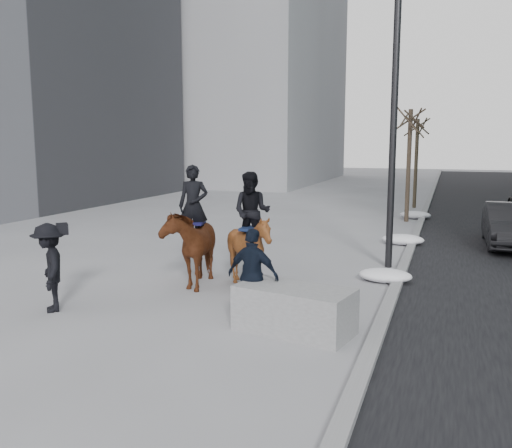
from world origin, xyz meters
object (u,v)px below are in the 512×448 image
(planter, at_px, (294,310))
(mounted_right, at_px, (250,242))
(car_near, at_px, (511,225))
(mounted_left, at_px, (192,240))

(planter, bearing_deg, mounted_right, 125.38)
(planter, distance_m, mounted_right, 3.05)
(car_near, height_order, mounted_right, mounted_right)
(planter, bearing_deg, mounted_left, 143.34)
(planter, height_order, car_near, car_near)
(mounted_left, bearing_deg, mounted_right, 3.16)
(mounted_right, bearing_deg, car_near, 50.91)
(car_near, bearing_deg, mounted_right, -130.14)
(mounted_left, xyz_separation_m, mounted_right, (1.43, 0.08, 0.03))
(car_near, relative_size, mounted_left, 1.50)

